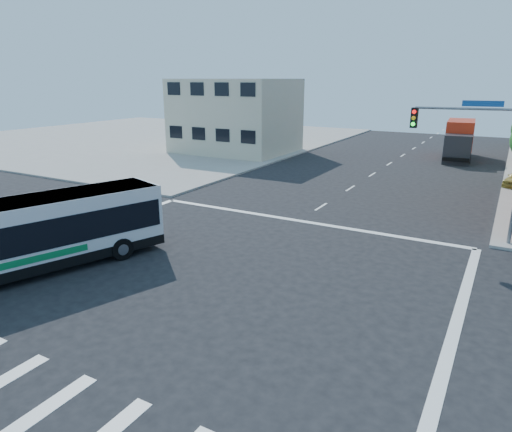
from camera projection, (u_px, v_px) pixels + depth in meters
The scene contains 6 objects.
ground at pixel (204, 281), 18.77m from camera, with size 120.00×120.00×0.00m, color black.
sidewalk_nw at pixel (147, 137), 64.40m from camera, with size 50.00×50.00×0.15m, color gray.
building_west at pixel (236, 116), 50.63m from camera, with size 12.06×10.06×8.00m.
signal_mast_ne at pixel (484, 144), 21.92m from camera, with size 7.91×1.13×8.07m.
transit_bus at pixel (20, 236), 18.90m from camera, with size 6.33×12.13×3.54m.
box_truck at pixel (459, 141), 46.92m from camera, with size 3.16×8.77×3.87m.
Camera 1 is at (10.33, -13.93, 7.96)m, focal length 32.00 mm.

